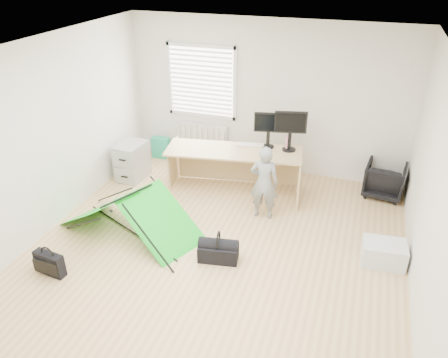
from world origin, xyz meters
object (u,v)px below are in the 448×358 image
(monitor_right, at_px, (290,136))
(office_chair, at_px, (384,180))
(person, at_px, (264,183))
(storage_crate, at_px, (384,253))
(duffel_bag, at_px, (218,252))
(thermos, at_px, (287,143))
(desk, at_px, (233,171))
(kite, at_px, (129,214))
(filing_cabinet, at_px, (132,161))
(monitor_left, at_px, (268,135))
(laptop_bag, at_px, (50,264))

(monitor_right, bearing_deg, office_chair, -0.09)
(monitor_right, xyz_separation_m, person, (-0.18, -0.91, -0.41))
(office_chair, height_order, storage_crate, office_chair)
(office_chair, height_order, duffel_bag, office_chair)
(thermos, bearing_deg, desk, -158.58)
(thermos, distance_m, kite, 2.77)
(filing_cabinet, height_order, monitor_left, monitor_left)
(filing_cabinet, relative_size, person, 0.57)
(storage_crate, bearing_deg, thermos, 136.92)
(filing_cabinet, height_order, person, person)
(monitor_right, distance_m, person, 1.01)
(desk, relative_size, kite, 1.10)
(monitor_left, distance_m, thermos, 0.34)
(monitor_left, bearing_deg, filing_cabinet, 178.87)
(monitor_left, height_order, storage_crate, monitor_left)
(laptop_bag, bearing_deg, duffel_bag, 33.30)
(kite, xyz_separation_m, duffel_bag, (1.42, -0.18, -0.20))
(monitor_left, xyz_separation_m, person, (0.17, -0.91, -0.39))
(person, xyz_separation_m, storage_crate, (1.78, -0.60, -0.43))
(laptop_bag, relative_size, duffel_bag, 0.79)
(monitor_left, relative_size, monitor_right, 0.90)
(desk, height_order, laptop_bag, desk)
(duffel_bag, bearing_deg, office_chair, 40.87)
(kite, xyz_separation_m, storage_crate, (3.50, 0.44, -0.16))
(kite, xyz_separation_m, laptop_bag, (-0.53, -1.13, -0.16))
(storage_crate, relative_size, laptop_bag, 1.33)
(office_chair, bearing_deg, desk, 21.84)
(monitor_left, height_order, kite, monitor_left)
(thermos, height_order, office_chair, thermos)
(thermos, bearing_deg, laptop_bag, -127.64)
(filing_cabinet, distance_m, storage_crate, 4.44)
(office_chair, bearing_deg, storage_crate, 97.53)
(desk, bearing_deg, duffel_bag, -88.02)
(desk, distance_m, monitor_right, 1.10)
(storage_crate, xyz_separation_m, laptop_bag, (-4.02, -1.57, 0.00))
(monitor_left, height_order, laptop_bag, monitor_left)
(desk, xyz_separation_m, storage_crate, (2.45, -1.21, -0.22))
(monitor_right, relative_size, person, 0.44)
(office_chair, bearing_deg, monitor_left, 17.11)
(office_chair, bearing_deg, person, 42.52)
(laptop_bag, bearing_deg, filing_cabinet, 103.22)
(kite, relative_size, storage_crate, 3.65)
(desk, distance_m, person, 0.93)
(monitor_right, bearing_deg, duffel_bag, -115.94)
(monitor_left, bearing_deg, storage_crate, -49.23)
(monitor_left, distance_m, monitor_right, 0.36)
(filing_cabinet, distance_m, laptop_bag, 2.67)
(kite, relative_size, duffel_bag, 3.83)
(office_chair, relative_size, laptop_bag, 1.52)
(monitor_left, distance_m, storage_crate, 2.60)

